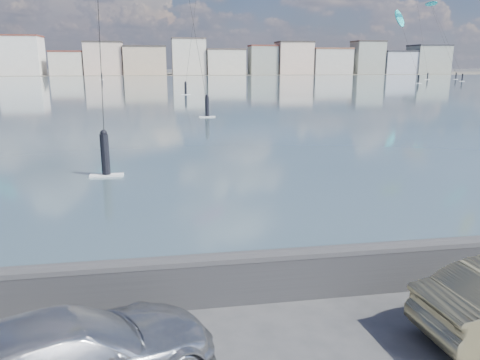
# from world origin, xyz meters

# --- Properties ---
(bay_water) EXTENTS (500.00, 177.00, 0.00)m
(bay_water) POSITION_xyz_m (0.00, 91.50, 0.01)
(bay_water) COLOR #304858
(bay_water) RESTS_ON ground
(far_shore_strip) EXTENTS (500.00, 60.00, 0.00)m
(far_shore_strip) POSITION_xyz_m (0.00, 200.00, 0.01)
(far_shore_strip) COLOR #4C473D
(far_shore_strip) RESTS_ON ground
(seawall) EXTENTS (400.00, 0.36, 1.08)m
(seawall) POSITION_xyz_m (0.00, 2.70, 0.58)
(seawall) COLOR #28282B
(seawall) RESTS_ON ground
(far_buildings) EXTENTS (240.79, 13.26, 14.60)m
(far_buildings) POSITION_xyz_m (1.31, 186.00, 6.03)
(far_buildings) COLOR beige
(far_buildings) RESTS_ON ground
(car_silver) EXTENTS (4.83, 3.54, 1.30)m
(car_silver) POSITION_xyz_m (-2.11, 0.31, 0.65)
(car_silver) COLOR #B3B5B9
(car_silver) RESTS_ON ground
(kitesurfer_0) EXTENTS (4.47, 14.95, 18.35)m
(kitesurfer_0) POSITION_xyz_m (58.43, 107.57, 15.11)
(kitesurfer_0) COLOR #19BFBF
(kitesurfer_0) RESTS_ON ground
(kitesurfer_6) EXTENTS (4.14, 19.32, 21.34)m
(kitesurfer_6) POSITION_xyz_m (74.92, 121.45, 20.15)
(kitesurfer_6) COLOR #19BFBF
(kitesurfer_6) RESTS_ON ground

